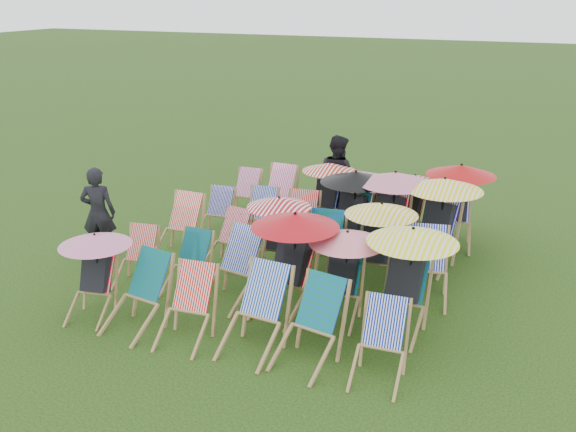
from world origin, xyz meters
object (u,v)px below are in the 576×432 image
at_px(deckchair_0, 93,274).
at_px(deckchair_29, 455,204).
at_px(deckchair_5, 380,344).
at_px(person_rear, 337,177).
at_px(person_left, 98,213).

distance_m(deckchair_0, deckchair_29, 6.14).
height_order(deckchair_5, person_rear, person_rear).
height_order(deckchair_0, deckchair_29, deckchair_29).
height_order(deckchair_29, person_rear, person_rear).
xyz_separation_m(deckchair_0, deckchair_5, (4.00, 0.04, -0.17)).
bearing_deg(person_rear, person_left, 74.10).
xyz_separation_m(deckchair_0, deckchair_29, (4.09, 4.58, 0.14)).
bearing_deg(deckchair_0, deckchair_29, 38.20).
distance_m(deckchair_5, person_rear, 5.55).
distance_m(deckchair_0, person_left, 2.12).
bearing_deg(deckchair_0, person_left, 116.12).
distance_m(deckchair_5, deckchair_29, 4.55).
distance_m(deckchair_29, person_left, 6.06).
bearing_deg(person_rear, deckchair_0, 96.60).
relative_size(deckchair_5, deckchair_29, 0.63).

